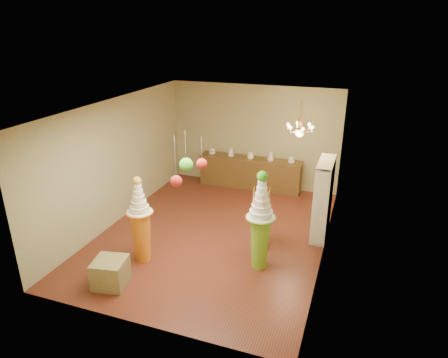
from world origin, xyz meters
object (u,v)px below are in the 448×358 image
(sideboard, at_px, (250,172))
(round_table, at_px, (261,226))
(pedestal_orange, at_px, (141,229))
(pedestal_green, at_px, (260,230))

(sideboard, distance_m, round_table, 3.38)
(pedestal_orange, xyz_separation_m, round_table, (2.15, 1.35, -0.23))
(pedestal_green, xyz_separation_m, pedestal_orange, (-2.33, -0.57, -0.11))
(pedestal_orange, distance_m, sideboard, 4.64)
(pedestal_green, height_order, round_table, pedestal_green)
(pedestal_orange, bearing_deg, pedestal_green, 13.84)
(sideboard, bearing_deg, pedestal_orange, -102.30)
(pedestal_orange, distance_m, round_table, 2.55)
(sideboard, height_order, round_table, sideboard)
(pedestal_orange, xyz_separation_m, sideboard, (0.99, 4.53, -0.24))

